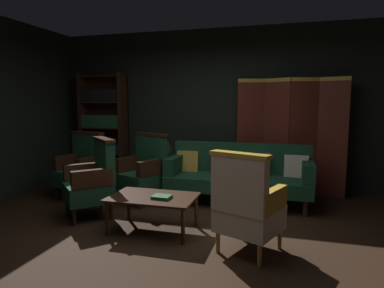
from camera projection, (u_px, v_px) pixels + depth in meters
ground_plane at (173, 234)px, 3.87m from camera, size 10.00×10.00×0.00m
back_wall at (217, 108)px, 6.04m from camera, size 7.20×0.10×2.80m
folding_screen at (290, 135)px, 5.47m from camera, size 1.74×0.27×1.90m
bookshelf at (104, 124)px, 6.41m from camera, size 0.90×0.32×2.05m
velvet_couch at (239, 173)px, 5.05m from camera, size 2.12×0.78×0.88m
coffee_table at (153, 200)px, 3.91m from camera, size 1.00×0.64×0.42m
armchair_gilt_accent at (247, 206)px, 3.32m from camera, size 0.75×0.75×1.04m
armchair_wing_left at (81, 167)px, 5.30m from camera, size 0.68×0.68×1.04m
armchair_wing_right at (143, 170)px, 5.07m from camera, size 0.76×0.76×1.04m
armchair_wing_far at (93, 180)px, 4.40m from camera, size 0.82×0.82×1.04m
potted_plant at (156, 158)px, 5.91m from camera, size 0.62×0.62×0.92m
book_green_cloth at (162, 197)px, 3.81m from camera, size 0.21×0.17×0.03m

